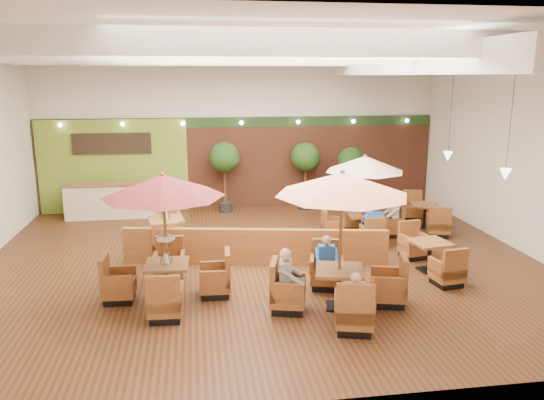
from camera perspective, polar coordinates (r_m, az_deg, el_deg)
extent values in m
plane|color=#381E0F|center=(13.59, -0.95, -6.69)|extent=(14.00, 14.00, 0.00)
cube|color=silver|center=(18.84, -3.37, 7.47)|extent=(14.00, 0.04, 5.50)
cube|color=silver|center=(7.13, 5.24, -2.10)|extent=(14.00, 0.04, 5.50)
cube|color=silver|center=(15.45, 25.80, 4.93)|extent=(0.04, 12.00, 5.50)
cube|color=white|center=(12.81, -1.05, 17.12)|extent=(14.00, 12.00, 0.04)
cube|color=brown|center=(18.93, -3.31, 3.98)|extent=(13.90, 0.10, 3.20)
cube|color=#1E3819|center=(18.74, -3.36, 8.36)|extent=(13.90, 0.12, 0.35)
cube|color=olive|center=(19.00, -16.65, 3.49)|extent=(5.00, 0.08, 3.20)
cube|color=black|center=(18.81, -16.84, 5.85)|extent=(2.60, 0.08, 0.70)
cube|color=white|center=(13.68, 14.13, 14.18)|extent=(0.60, 11.00, 0.60)
cube|color=white|center=(8.85, 2.42, 16.60)|extent=(13.60, 0.12, 0.45)
cube|color=white|center=(11.51, -0.18, 15.82)|extent=(13.60, 0.12, 0.45)
cube|color=white|center=(14.08, -1.74, 15.34)|extent=(13.60, 0.12, 0.45)
cube|color=white|center=(16.77, -2.85, 14.98)|extent=(13.60, 0.12, 0.45)
cylinder|color=black|center=(13.86, 24.42, 9.05)|extent=(0.01, 0.01, 3.20)
cone|color=white|center=(14.04, 23.80, 2.54)|extent=(0.28, 0.28, 0.28)
cylinder|color=black|center=(16.47, 18.78, 9.99)|extent=(0.01, 0.01, 3.20)
cone|color=white|center=(16.62, 18.38, 4.49)|extent=(0.28, 0.28, 0.28)
sphere|color=#FFEAC6|center=(18.95, -21.84, 7.50)|extent=(0.14, 0.14, 0.14)
sphere|color=#FFEAC6|center=(18.59, -15.79, 7.85)|extent=(0.14, 0.14, 0.14)
sphere|color=#FFEAC6|center=(18.45, -9.56, 8.12)|extent=(0.14, 0.14, 0.14)
sphere|color=#FFEAC6|center=(18.52, -3.30, 8.30)|extent=(0.14, 0.14, 0.14)
sphere|color=#FFEAC6|center=(18.80, 2.85, 8.38)|extent=(0.14, 0.14, 0.14)
sphere|color=#FFEAC6|center=(19.29, 8.75, 8.37)|extent=(0.14, 0.14, 0.14)
sphere|color=#FFEAC6|center=(19.96, 14.31, 8.27)|extent=(0.14, 0.14, 0.14)
cube|color=beige|center=(18.44, -16.76, -0.13)|extent=(3.00, 0.70, 1.10)
cube|color=brown|center=(18.32, -16.89, 1.69)|extent=(3.00, 0.75, 0.06)
cube|color=brown|center=(13.31, -1.86, -5.04)|extent=(6.56, 1.37, 0.92)
cube|color=brown|center=(11.43, -11.26, -6.83)|extent=(0.93, 0.93, 0.06)
cylinder|color=black|center=(11.56, -11.18, -8.55)|extent=(0.11, 0.11, 0.70)
cube|color=black|center=(11.70, -11.09, -10.23)|extent=(0.49, 0.49, 0.04)
cube|color=brown|center=(10.66, -11.40, -10.90)|extent=(0.68, 0.68, 0.34)
cube|color=brown|center=(10.29, -11.48, -9.91)|extent=(0.66, 0.13, 0.74)
cube|color=brown|center=(10.61, -13.12, -9.86)|extent=(0.11, 0.58, 0.30)
cube|color=brown|center=(10.55, -9.77, -9.85)|extent=(0.11, 0.58, 0.30)
cube|color=black|center=(10.76, -11.34, -12.08)|extent=(0.60, 0.60, 0.15)
cube|color=brown|center=(12.52, -10.96, -7.18)|extent=(0.68, 0.68, 0.34)
cube|color=brown|center=(12.67, -11.03, -5.41)|extent=(0.66, 0.13, 0.74)
cube|color=brown|center=(12.42, -9.59, -6.25)|extent=(0.11, 0.58, 0.30)
cube|color=brown|center=(12.48, -12.41, -6.29)|extent=(0.11, 0.58, 0.30)
cube|color=black|center=(12.60, -10.91, -8.21)|extent=(0.60, 0.60, 0.15)
cube|color=brown|center=(11.68, -16.13, -8.98)|extent=(0.68, 0.68, 0.34)
cube|color=brown|center=(11.55, -14.86, -7.49)|extent=(0.13, 0.66, 0.74)
cube|color=brown|center=(11.89, -15.94, -7.49)|extent=(0.58, 0.11, 0.30)
cube|color=brown|center=(11.33, -16.46, -8.57)|extent=(0.58, 0.11, 0.30)
cube|color=black|center=(11.77, -16.05, -10.08)|extent=(0.60, 0.60, 0.15)
cube|color=brown|center=(11.57, -6.15, -8.74)|extent=(0.68, 0.68, 0.34)
cube|color=brown|center=(11.44, -7.56, -7.34)|extent=(0.13, 0.66, 0.74)
cube|color=brown|center=(11.21, -6.18, -8.32)|extent=(0.58, 0.11, 0.30)
cube|color=brown|center=(11.78, -6.17, -7.23)|extent=(0.58, 0.11, 0.30)
cube|color=black|center=(11.66, -6.12, -9.84)|extent=(0.60, 0.60, 0.15)
cylinder|color=brown|center=(11.25, -11.39, -4.16)|extent=(0.06, 0.06, 2.64)
cone|color=#5A1A1C|center=(10.97, -11.65, 1.53)|extent=(2.53, 2.53, 0.45)
sphere|color=brown|center=(10.93, -11.71, 2.71)|extent=(0.10, 0.10, 0.10)
cylinder|color=silver|center=(11.38, -11.29, -6.16)|extent=(0.10, 0.10, 0.22)
cube|color=brown|center=(10.86, 7.27, -7.55)|extent=(1.14, 1.14, 0.07)
cylinder|color=black|center=(11.00, 7.21, -9.43)|extent=(0.11, 0.11, 0.73)
cube|color=black|center=(11.15, 7.16, -11.27)|extent=(0.61, 0.61, 0.04)
cube|color=brown|center=(10.11, 8.82, -12.08)|extent=(0.83, 0.83, 0.35)
cube|color=brown|center=(9.75, 9.78, -10.95)|extent=(0.69, 0.28, 0.77)
cube|color=brown|center=(10.01, 6.99, -10.90)|extent=(0.24, 0.61, 0.31)
cube|color=brown|center=(10.04, 10.72, -10.95)|extent=(0.24, 0.61, 0.31)
cube|color=black|center=(10.22, 8.77, -13.37)|extent=(0.74, 0.74, 0.15)
cube|color=brown|center=(11.97, 5.85, -7.88)|extent=(0.83, 0.83, 0.35)
cube|color=brown|center=(12.10, 5.24, -5.97)|extent=(0.69, 0.28, 0.77)
cube|color=brown|center=(11.90, 7.44, -6.92)|extent=(0.24, 0.61, 0.31)
cube|color=brown|center=(11.90, 4.32, -6.85)|extent=(0.24, 0.61, 0.31)
cube|color=black|center=(12.06, 5.83, -9.01)|extent=(0.74, 0.74, 0.15)
cube|color=brown|center=(10.81, 1.74, -10.19)|extent=(0.83, 0.83, 0.35)
cube|color=brown|center=(10.80, 3.16, -8.33)|extent=(0.28, 0.69, 0.77)
cube|color=brown|center=(11.02, 1.87, -8.48)|extent=(0.61, 0.24, 0.31)
cube|color=brown|center=(10.43, 1.61, -9.78)|extent=(0.61, 0.24, 0.31)
cube|color=black|center=(10.91, 1.73, -11.42)|extent=(0.74, 0.74, 0.15)
cube|color=brown|center=(11.34, 12.39, -9.35)|extent=(0.83, 0.83, 0.35)
cube|color=brown|center=(11.07, 11.24, -8.03)|extent=(0.28, 0.69, 0.77)
cube|color=brown|center=(10.97, 12.63, -8.92)|extent=(0.61, 0.24, 0.31)
cube|color=brown|center=(11.56, 12.28, -7.73)|extent=(0.61, 0.24, 0.31)
cube|color=black|center=(11.44, 12.33, -10.53)|extent=(0.74, 0.74, 0.15)
cylinder|color=brown|center=(10.67, 7.36, -4.60)|extent=(0.06, 0.06, 2.77)
cone|color=tan|center=(10.36, 7.56, 1.75)|extent=(2.66, 2.66, 0.45)
sphere|color=brown|center=(10.32, 7.60, 3.00)|extent=(0.10, 0.10, 0.10)
cube|color=brown|center=(15.63, 9.73, -1.60)|extent=(0.87, 0.87, 0.06)
cylinder|color=black|center=(15.72, 9.69, -2.77)|extent=(0.09, 0.09, 0.63)
cube|color=black|center=(15.81, 9.64, -3.93)|extent=(0.46, 0.46, 0.04)
cube|color=brown|center=(14.92, 10.74, -3.95)|extent=(0.64, 0.64, 0.30)
cube|color=brown|center=(14.62, 11.17, -3.16)|extent=(0.59, 0.14, 0.66)
cube|color=brown|center=(14.80, 9.73, -3.28)|extent=(0.12, 0.53, 0.27)
cube|color=brown|center=(14.93, 11.79, -3.22)|extent=(0.12, 0.53, 0.27)
cube|color=black|center=(14.98, 10.70, -4.75)|extent=(0.56, 0.56, 0.13)
cube|color=brown|center=(16.56, 8.72, -2.15)|extent=(0.64, 0.64, 0.30)
cube|color=brown|center=(16.71, 8.45, -0.99)|extent=(0.59, 0.14, 0.66)
cube|color=brown|center=(16.57, 9.68, -1.49)|extent=(0.12, 0.53, 0.27)
cube|color=brown|center=(16.46, 7.81, -1.53)|extent=(0.12, 0.53, 0.27)
cube|color=black|center=(16.62, 8.70, -2.87)|extent=(0.56, 0.56, 0.13)
cube|color=brown|center=(15.48, 6.50, -3.16)|extent=(0.64, 0.64, 0.30)
cube|color=brown|center=(15.49, 7.39, -2.09)|extent=(0.14, 0.59, 0.66)
cube|color=brown|center=(15.69, 6.35, -2.22)|extent=(0.53, 0.12, 0.27)
cube|color=brown|center=(15.17, 6.70, -2.77)|extent=(0.53, 0.12, 0.27)
cube|color=black|center=(15.55, 6.48, -3.93)|extent=(0.56, 0.56, 0.13)
cube|color=brown|center=(16.03, 12.75, -2.84)|extent=(0.64, 0.64, 0.30)
cube|color=brown|center=(15.85, 12.00, -1.92)|extent=(0.14, 0.59, 0.66)
cube|color=brown|center=(15.73, 13.06, -2.45)|extent=(0.53, 0.12, 0.27)
cube|color=brown|center=(16.24, 12.51, -1.93)|extent=(0.53, 0.12, 0.27)
cube|color=black|center=(16.09, 12.71, -3.59)|extent=(0.56, 0.56, 0.13)
cylinder|color=brown|center=(15.51, 9.81, 0.20)|extent=(0.06, 0.06, 2.37)
cone|color=beige|center=(15.32, 9.95, 3.86)|extent=(2.28, 2.28, 0.45)
sphere|color=brown|center=(15.28, 9.99, 4.71)|extent=(0.10, 0.10, 0.10)
cube|color=brown|center=(14.85, -11.32, -2.07)|extent=(1.04, 1.04, 0.07)
cylinder|color=black|center=(14.95, -11.26, -3.47)|extent=(0.11, 0.11, 0.72)
cube|color=black|center=(15.06, -11.19, -4.85)|extent=(0.55, 0.55, 0.04)
cube|color=brown|center=(13.99, -11.43, -4.97)|extent=(0.76, 0.76, 0.35)
cube|color=brown|center=(13.63, -11.72, -4.04)|extent=(0.68, 0.20, 0.76)
cube|color=brown|center=(13.90, -12.77, -4.21)|extent=(0.17, 0.60, 0.30)
cube|color=brown|center=(13.95, -10.19, -4.03)|extent=(0.17, 0.60, 0.30)
cube|color=black|center=(14.07, -11.39, -5.93)|extent=(0.67, 0.67, 0.15)
cube|color=brown|center=(15.96, -11.08, -2.68)|extent=(0.76, 0.76, 0.35)
cube|color=brown|center=(16.14, -10.95, -1.30)|extent=(0.68, 0.20, 0.76)
cube|color=brown|center=(15.93, -9.99, -1.85)|extent=(0.17, 0.60, 0.30)
cube|color=brown|center=(15.88, -12.24, -2.01)|extent=(0.17, 0.60, 0.30)
cube|color=black|center=(16.03, -11.04, -3.54)|extent=(0.67, 0.67, 0.15)
cylinder|color=silver|center=(14.81, -11.35, -1.54)|extent=(0.10, 0.10, 0.22)
cube|color=brown|center=(13.34, 16.66, -4.41)|extent=(0.96, 0.96, 0.06)
cylinder|color=black|center=(13.45, 16.56, -5.82)|extent=(0.10, 0.10, 0.65)
cube|color=black|center=(13.56, 16.46, -7.21)|extent=(0.51, 0.51, 0.04)
cube|color=brown|center=(12.68, 18.32, -7.45)|extent=(0.70, 0.70, 0.32)
cube|color=brown|center=(12.35, 18.78, -6.58)|extent=(0.62, 0.19, 0.69)
cube|color=brown|center=(12.45, 17.30, -6.78)|extent=(0.16, 0.55, 0.28)
cube|color=brown|center=(12.77, 19.44, -6.44)|extent=(0.16, 0.55, 0.28)
cube|color=black|center=(12.76, 18.24, -8.41)|extent=(0.62, 0.62, 0.14)
cube|color=brown|center=(14.28, 14.97, -4.90)|extent=(0.70, 0.70, 0.32)
cube|color=brown|center=(14.43, 14.79, -3.46)|extent=(0.62, 0.19, 0.69)
cube|color=brown|center=(14.37, 15.99, -4.02)|extent=(0.16, 0.55, 0.28)
cube|color=brown|center=(14.08, 14.02, -4.26)|extent=(0.16, 0.55, 0.28)
cube|color=black|center=(14.35, 14.92, -5.76)|extent=(0.62, 0.62, 0.14)
cube|color=brown|center=(17.10, 16.19, -0.54)|extent=(1.06, 1.06, 0.06)
cylinder|color=black|center=(17.18, 16.11, -1.67)|extent=(0.10, 0.10, 0.66)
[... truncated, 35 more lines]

